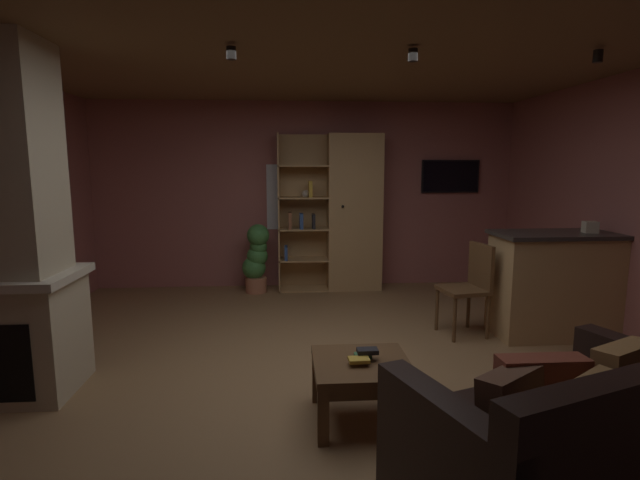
# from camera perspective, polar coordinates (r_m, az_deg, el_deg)

# --- Properties ---
(floor) EXTENTS (5.81, 6.08, 0.02)m
(floor) POSITION_cam_1_polar(r_m,az_deg,el_deg) (4.08, 0.42, -15.75)
(floor) COLOR olive
(floor) RESTS_ON ground
(wall_back) EXTENTS (5.93, 0.06, 2.56)m
(wall_back) POSITION_cam_1_polar(r_m,az_deg,el_deg) (6.79, -1.63, 5.29)
(wall_back) COLOR #9E5B56
(wall_back) RESTS_ON ground
(ceiling) EXTENTS (5.81, 6.08, 0.02)m
(ceiling) POSITION_cam_1_polar(r_m,az_deg,el_deg) (3.82, 0.47, 22.10)
(ceiling) COLOR brown
(window_pane_back) EXTENTS (0.61, 0.01, 0.90)m
(window_pane_back) POSITION_cam_1_polar(r_m,az_deg,el_deg) (6.76, -3.71, 5.08)
(window_pane_back) COLOR white
(bookshelf_cabinet) EXTENTS (1.40, 0.41, 2.11)m
(bookshelf_cabinet) POSITION_cam_1_polar(r_m,az_deg,el_deg) (6.59, 3.24, 3.14)
(bookshelf_cabinet) COLOR tan
(bookshelf_cabinet) RESTS_ON ground
(kitchen_bar_counter) EXTENTS (1.40, 0.63, 1.04)m
(kitchen_bar_counter) POSITION_cam_1_polar(r_m,az_deg,el_deg) (5.38, 26.81, -4.65)
(kitchen_bar_counter) COLOR tan
(kitchen_bar_counter) RESTS_ON ground
(tissue_box) EXTENTS (0.14, 0.14, 0.11)m
(tissue_box) POSITION_cam_1_polar(r_m,az_deg,el_deg) (5.36, 29.26, 1.33)
(tissue_box) COLOR #BFB299
(tissue_box) RESTS_ON kitchen_bar_counter
(leather_couch) EXTENTS (1.81, 1.41, 0.84)m
(leather_couch) POSITION_cam_1_polar(r_m,az_deg,el_deg) (2.88, 27.08, -20.76)
(leather_couch) COLOR black
(leather_couch) RESTS_ON ground
(coffee_table) EXTENTS (0.63, 0.63, 0.41)m
(coffee_table) POSITION_cam_1_polar(r_m,az_deg,el_deg) (3.32, 4.92, -15.41)
(coffee_table) COLOR brown
(coffee_table) RESTS_ON ground
(table_book_0) EXTENTS (0.11, 0.08, 0.02)m
(table_book_0) POSITION_cam_1_polar(r_m,az_deg,el_deg) (3.35, 5.07, -13.43)
(table_book_0) COLOR #387247
(table_book_0) RESTS_ON coffee_table
(table_book_1) EXTENTS (0.14, 0.10, 0.02)m
(table_book_1) POSITION_cam_1_polar(r_m,az_deg,el_deg) (3.22, 4.61, -13.91)
(table_book_1) COLOR gold
(table_book_1) RESTS_ON coffee_table
(table_book_2) EXTENTS (0.14, 0.09, 0.03)m
(table_book_2) POSITION_cam_1_polar(r_m,az_deg,el_deg) (3.29, 5.62, -12.89)
(table_book_2) COLOR black
(table_book_2) RESTS_ON coffee_table
(dining_chair) EXTENTS (0.48, 0.48, 0.92)m
(dining_chair) POSITION_cam_1_polar(r_m,az_deg,el_deg) (5.07, 17.33, -4.83)
(dining_chair) COLOR brown
(dining_chair) RESTS_ON ground
(potted_floor_plant) EXTENTS (0.37, 0.35, 0.92)m
(potted_floor_plant) POSITION_cam_1_polar(r_m,az_deg,el_deg) (6.52, -7.51, -2.11)
(potted_floor_plant) COLOR #B77051
(potted_floor_plant) RESTS_ON ground
(wall_mounted_tv) EXTENTS (0.81, 0.06, 0.46)m
(wall_mounted_tv) POSITION_cam_1_polar(r_m,az_deg,el_deg) (7.11, 15.11, 7.26)
(wall_mounted_tv) COLOR black
(track_light_spot_0) EXTENTS (0.07, 0.07, 0.09)m
(track_light_spot_0) POSITION_cam_1_polar(r_m,az_deg,el_deg) (4.06, -31.30, 18.93)
(track_light_spot_0) COLOR black
(track_light_spot_1) EXTENTS (0.07, 0.07, 0.09)m
(track_light_spot_1) POSITION_cam_1_polar(r_m,az_deg,el_deg) (3.78, -10.43, 20.87)
(track_light_spot_1) COLOR black
(track_light_spot_2) EXTENTS (0.07, 0.07, 0.09)m
(track_light_spot_2) POSITION_cam_1_polar(r_m,az_deg,el_deg) (3.85, 10.92, 20.63)
(track_light_spot_2) COLOR black
(track_light_spot_3) EXTENTS (0.07, 0.07, 0.09)m
(track_light_spot_3) POSITION_cam_1_polar(r_m,az_deg,el_deg) (4.34, 29.96, 18.27)
(track_light_spot_3) COLOR black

